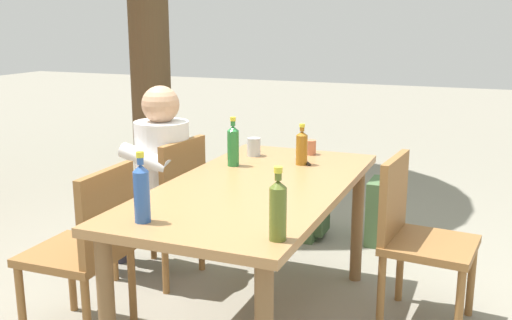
# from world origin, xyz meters

# --- Properties ---
(dining_table) EXTENTS (1.70, 0.84, 0.77)m
(dining_table) POSITION_xyz_m (0.00, 0.00, 0.67)
(dining_table) COLOR #A37547
(dining_table) RESTS_ON ground_plane
(chair_far_right) EXTENTS (0.48, 0.48, 0.87)m
(chair_far_right) POSITION_xyz_m (0.37, 0.72, 0.49)
(chair_far_right) COLOR olive
(chair_far_right) RESTS_ON ground_plane
(chair_near_right) EXTENTS (0.48, 0.48, 0.87)m
(chair_near_right) POSITION_xyz_m (0.39, -0.72, 0.49)
(chair_near_right) COLOR olive
(chair_near_right) RESTS_ON ground_plane
(chair_far_left) EXTENTS (0.45, 0.45, 0.87)m
(chair_far_left) POSITION_xyz_m (-0.38, 0.72, 0.49)
(chair_far_left) COLOR olive
(chair_far_left) RESTS_ON ground_plane
(person_in_white_shirt) EXTENTS (0.47, 0.61, 1.18)m
(person_in_white_shirt) POSITION_xyz_m (0.38, 0.83, 0.66)
(person_in_white_shirt) COLOR white
(person_in_white_shirt) RESTS_ON ground_plane
(bottle_green) EXTENTS (0.06, 0.06, 0.27)m
(bottle_green) POSITION_xyz_m (0.30, 0.26, 0.89)
(bottle_green) COLOR #287A38
(bottle_green) RESTS_ON dining_table
(bottle_blue) EXTENTS (0.06, 0.06, 0.29)m
(bottle_blue) POSITION_xyz_m (-0.68, 0.21, 0.89)
(bottle_blue) COLOR #2D56A3
(bottle_blue) RESTS_ON dining_table
(bottle_amber) EXTENTS (0.06, 0.06, 0.23)m
(bottle_amber) POSITION_xyz_m (0.46, -0.08, 0.87)
(bottle_amber) COLOR #996019
(bottle_amber) RESTS_ON dining_table
(bottle_olive) EXTENTS (0.06, 0.06, 0.27)m
(bottle_olive) POSITION_xyz_m (-0.67, -0.36, 0.89)
(bottle_olive) COLOR #566623
(bottle_olive) RESTS_ON dining_table
(cup_terracotta) EXTENTS (0.07, 0.07, 0.09)m
(cup_terracotta) POSITION_xyz_m (0.73, -0.05, 0.81)
(cup_terracotta) COLOR #BC6B47
(cup_terracotta) RESTS_ON dining_table
(cup_steel) EXTENTS (0.08, 0.08, 0.11)m
(cup_steel) POSITION_xyz_m (0.57, 0.24, 0.82)
(cup_steel) COLOR #B2B7BC
(cup_steel) RESTS_ON dining_table
(table_knife) EXTENTS (0.21, 0.15, 0.01)m
(table_knife) POSITION_xyz_m (0.53, -0.08, 0.77)
(table_knife) COLOR silver
(table_knife) RESTS_ON dining_table
(backpack_by_near_side) EXTENTS (0.29, 0.23, 0.46)m
(backpack_by_near_side) POSITION_xyz_m (1.45, -0.38, 0.22)
(backpack_by_near_side) COLOR #47663D
(backpack_by_near_side) RESTS_ON ground_plane
(backpack_by_far_side) EXTENTS (0.31, 0.25, 0.46)m
(backpack_by_far_side) POSITION_xyz_m (1.37, 0.15, 0.22)
(backpack_by_far_side) COLOR #47663D
(backpack_by_far_side) RESTS_ON ground_plane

